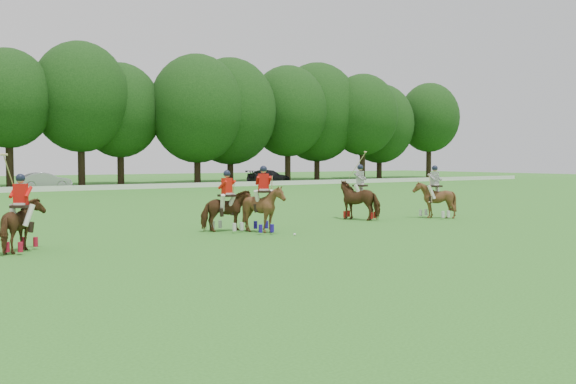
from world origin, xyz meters
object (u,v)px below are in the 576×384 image
car_mid (45,181)px  polo_red_a (21,224)px  polo_stripe_b (434,199)px  polo_red_b (227,210)px  car_right (269,177)px  polo_ball (295,234)px  polo_red_c (264,208)px  polo_stripe_a (360,199)px

car_mid → polo_red_a: 40.34m
polo_stripe_b → polo_red_b: bearing=177.9°
car_right → polo_ball: size_ratio=55.74×
car_right → polo_red_c: polo_red_c is taller
car_right → polo_red_a: bearing=136.6°
car_mid → polo_red_a: bearing=164.8°
polo_red_b → polo_red_c: (0.96, -0.99, 0.08)m
car_mid → polo_red_a: size_ratio=1.59×
polo_red_c → polo_stripe_b: polo_red_c is taller
polo_stripe_a → polo_red_a: bearing=-171.0°
polo_red_a → polo_red_c: (8.27, 0.34, 0.08)m
polo_red_a → polo_stripe_a: (14.35, 2.27, 0.08)m
polo_red_c → polo_red_b: bearing=134.0°
polo_red_b → polo_red_a: bearing=-169.7°
polo_ball → polo_red_c: bearing=106.3°
car_right → polo_stripe_b: size_ratio=2.12×
car_right → polo_red_c: size_ratio=2.08×
polo_red_a → polo_red_b: 7.43m
polo_red_a → polo_stripe_b: polo_red_a is taller
polo_red_a → polo_stripe_b: (17.56, 0.95, 0.05)m
polo_ball → car_mid: bearing=89.2°
polo_red_b → polo_ball: polo_red_b is taller
car_mid → polo_ball: (-0.58, -40.33, -0.68)m
polo_red_b → polo_red_c: size_ratio=0.93×
polo_stripe_b → polo_ball: 9.14m
polo_red_b → polo_ball: bearing=-60.2°
polo_red_b → polo_stripe_b: bearing=-2.1°
car_right → polo_red_b: polo_red_b is taller
polo_red_b → polo_stripe_a: (7.04, 0.94, 0.09)m
car_mid → polo_stripe_b: 39.21m
polo_stripe_a → polo_red_c: bearing=-162.4°
polo_stripe_a → polo_ball: size_ratio=32.80×
polo_red_c → polo_ball: 1.68m
polo_red_b → polo_stripe_a: bearing=7.6°
polo_red_c → polo_stripe_a: bearing=17.6°
car_right → polo_red_a: size_ratio=1.81×
car_mid → polo_red_b: polo_red_b is taller
car_right → polo_red_b: 45.44m
polo_red_a → polo_red_c: polo_red_a is taller
polo_stripe_a → car_right: bearing=64.1°
car_right → polo_stripe_b: (-14.76, -38.32, 0.13)m
polo_stripe_a → polo_ball: (-5.67, -3.33, -0.84)m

